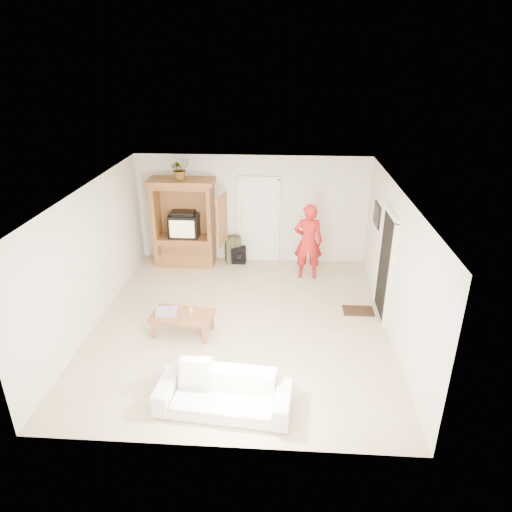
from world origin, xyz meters
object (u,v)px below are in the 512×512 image
at_px(man, 308,242).
at_px(sofa, 224,393).
at_px(coffee_table, 182,317).
at_px(armoire, 185,228).

distance_m(man, sofa, 4.61).
bearing_deg(coffee_table, armoire, 107.44).
relative_size(armoire, coffee_table, 1.79).
relative_size(man, coffee_table, 1.49).
distance_m(armoire, man, 2.96).
height_order(armoire, man, armoire).
xyz_separation_m(man, coffee_table, (-2.34, -2.48, -0.52)).
distance_m(sofa, coffee_table, 2.14).
bearing_deg(coffee_table, sofa, -54.88).
xyz_separation_m(armoire, coffee_table, (0.55, -3.07, -0.55)).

